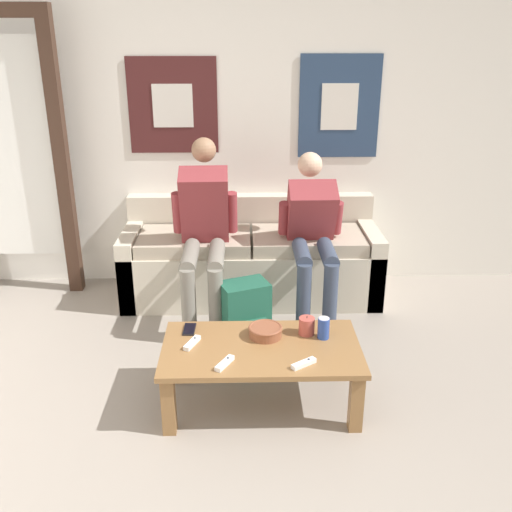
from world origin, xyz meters
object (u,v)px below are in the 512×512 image
at_px(pillar_candle, 307,326).
at_px(game_controller_near_right, 304,363).
at_px(couch, 251,261).
at_px(game_controller_far_center, 192,343).
at_px(person_seated_teen, 312,231).
at_px(backpack, 245,315).
at_px(cell_phone, 189,329).
at_px(coffee_table, 261,356).
at_px(drink_can_blue, 324,328).
at_px(game_controller_near_left, 225,363).
at_px(person_seated_adult, 204,226).
at_px(ceramic_bowl, 265,331).

relative_size(pillar_candle, game_controller_near_right, 0.81).
relative_size(couch, game_controller_far_center, 13.46).
relative_size(person_seated_teen, backpack, 2.64).
distance_m(couch, cell_phone, 1.31).
xyz_separation_m(couch, coffee_table, (0.03, -1.44, 0.02)).
bearing_deg(pillar_candle, cell_phone, 174.93).
bearing_deg(person_seated_teen, game_controller_far_center, -125.41).
xyz_separation_m(pillar_candle, drink_can_blue, (0.09, -0.05, 0.01)).
bearing_deg(coffee_table, drink_can_blue, 13.85).
height_order(coffee_table, pillar_candle, pillar_candle).
bearing_deg(backpack, game_controller_near_left, -97.27).
xyz_separation_m(pillar_candle, game_controller_near_right, (-0.05, -0.33, -0.04)).
xyz_separation_m(couch, person_seated_adult, (-0.34, -0.35, 0.40)).
bearing_deg(game_controller_far_center, drink_can_blue, 4.66).
relative_size(person_seated_adult, drink_can_blue, 10.22).
bearing_deg(drink_can_blue, person_seated_adult, 125.42).
relative_size(person_seated_teen, game_controller_near_left, 8.09).
distance_m(couch, ceramic_bowl, 1.33).
relative_size(drink_can_blue, game_controller_far_center, 0.85).
bearing_deg(person_seated_teen, game_controller_near_right, -98.16).
height_order(couch, drink_can_blue, couch).
relative_size(ceramic_bowl, pillar_candle, 1.71).
height_order(couch, game_controller_far_center, couch).
bearing_deg(drink_can_blue, pillar_candle, 151.76).
relative_size(game_controller_near_left, cell_phone, 1.03).
bearing_deg(game_controller_near_right, cell_phone, 147.93).
height_order(coffee_table, person_seated_teen, person_seated_teen).
relative_size(person_seated_adult, pillar_candle, 11.29).
xyz_separation_m(ceramic_bowl, drink_can_blue, (0.32, -0.03, 0.03)).
bearing_deg(backpack, coffee_table, -82.89).
xyz_separation_m(coffee_table, cell_phone, (-0.41, 0.19, 0.07)).
distance_m(ceramic_bowl, pillar_candle, 0.24).
xyz_separation_m(person_seated_teen, ceramic_bowl, (-0.37, -1.01, -0.24)).
bearing_deg(game_controller_near_left, backpack, 82.73).
distance_m(coffee_table, pillar_candle, 0.31).
bearing_deg(person_seated_adult, pillar_candle, -56.81).
bearing_deg(game_controller_far_center, person_seated_teen, 54.59).
xyz_separation_m(drink_can_blue, cell_phone, (-0.76, 0.11, -0.06)).
xyz_separation_m(ceramic_bowl, cell_phone, (-0.43, 0.08, -0.03)).
bearing_deg(game_controller_near_right, coffee_table, 137.43).
relative_size(person_seated_adult, cell_phone, 9.18).
xyz_separation_m(person_seated_adult, pillar_candle, (0.63, -0.96, -0.27)).
relative_size(pillar_candle, cell_phone, 0.81).
distance_m(coffee_table, cell_phone, 0.46).
distance_m(couch, drink_can_blue, 1.41).
bearing_deg(coffee_table, game_controller_near_right, -42.57).
bearing_deg(game_controller_near_left, cell_phone, 119.53).
height_order(couch, ceramic_bowl, couch).
distance_m(backpack, ceramic_bowl, 0.61).
bearing_deg(person_seated_teen, person_seated_adult, -177.84).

